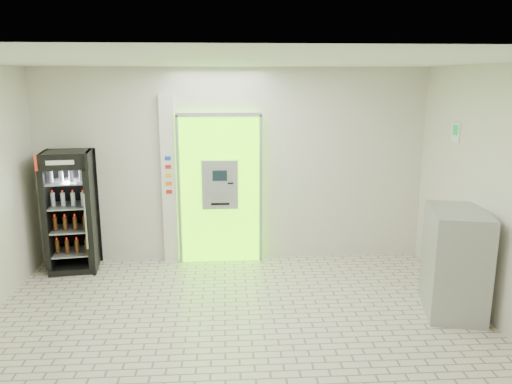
{
  "coord_description": "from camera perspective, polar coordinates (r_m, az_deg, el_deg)",
  "views": [
    {
      "loc": [
        -0.12,
        -5.12,
        2.83
      ],
      "look_at": [
        0.28,
        1.2,
        1.38
      ],
      "focal_mm": 35.0,
      "sensor_mm": 36.0,
      "label": 1
    }
  ],
  "objects": [
    {
      "name": "ground",
      "position": [
        5.85,
        -2.06,
        -16.03
      ],
      "size": [
        6.0,
        6.0,
        0.0
      ],
      "primitive_type": "plane",
      "color": "beige",
      "rests_on": "ground"
    },
    {
      "name": "room_shell",
      "position": [
        5.22,
        -2.22,
        1.97
      ],
      "size": [
        6.0,
        6.0,
        6.0
      ],
      "color": "beige",
      "rests_on": "ground"
    },
    {
      "name": "atm_assembly",
      "position": [
        7.72,
        -4.13,
        0.43
      ],
      "size": [
        1.3,
        0.24,
        2.33
      ],
      "color": "#5BF100",
      "rests_on": "ground"
    },
    {
      "name": "pillar",
      "position": [
        7.77,
        -9.9,
        1.33
      ],
      "size": [
        0.22,
        0.11,
        2.6
      ],
      "color": "silver",
      "rests_on": "ground"
    },
    {
      "name": "beverage_cooler",
      "position": [
        7.92,
        -20.33,
        -2.32
      ],
      "size": [
        0.75,
        0.7,
        1.8
      ],
      "rotation": [
        0.0,
        0.0,
        0.13
      ],
      "color": "black",
      "rests_on": "ground"
    },
    {
      "name": "steel_cabinet",
      "position": [
        6.6,
        21.79,
        -7.38
      ],
      "size": [
        0.86,
        1.09,
        1.29
      ],
      "rotation": [
        0.0,
        0.0,
        -0.23
      ],
      "color": "#999BA0",
      "rests_on": "ground"
    },
    {
      "name": "exit_sign",
      "position": [
        7.26,
        21.88,
        6.37
      ],
      "size": [
        0.02,
        0.22,
        0.26
      ],
      "color": "white",
      "rests_on": "room_shell"
    }
  ]
}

